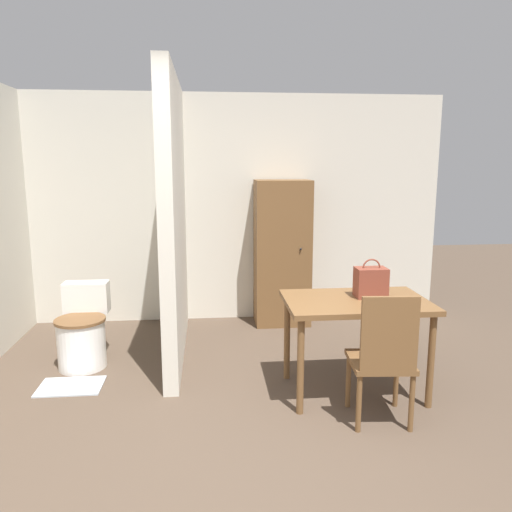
{
  "coord_description": "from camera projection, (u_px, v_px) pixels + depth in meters",
  "views": [
    {
      "loc": [
        -0.1,
        -2.23,
        1.76
      ],
      "look_at": [
        0.26,
        1.45,
        1.07
      ],
      "focal_mm": 35.0,
      "sensor_mm": 36.0,
      "label": 1
    }
  ],
  "objects": [
    {
      "name": "wall_back",
      "position": [
        217.0,
        209.0,
        5.58
      ],
      "size": [
        5.04,
        0.12,
        2.5
      ],
      "color": "beige",
      "rests_on": "ground_plane"
    },
    {
      "name": "handbag",
      "position": [
        371.0,
        282.0,
        3.81
      ],
      "size": [
        0.24,
        0.16,
        0.3
      ],
      "color": "brown",
      "rests_on": "dining_table"
    },
    {
      "name": "toilet",
      "position": [
        83.0,
        333.0,
        4.37
      ],
      "size": [
        0.43,
        0.58,
        0.7
      ],
      "color": "white",
      "rests_on": "ground_plane"
    },
    {
      "name": "space_heater",
      "position": [
        398.0,
        328.0,
        4.71
      ],
      "size": [
        0.3,
        0.16,
        0.44
      ],
      "color": "#2D2D33",
      "rests_on": "ground_plane"
    },
    {
      "name": "bath_mat",
      "position": [
        71.0,
        386.0,
        3.97
      ],
      "size": [
        0.49,
        0.34,
        0.01
      ],
      "color": "#B2BCC6",
      "rests_on": "ground_plane"
    },
    {
      "name": "dining_table",
      "position": [
        356.0,
        311.0,
        3.78
      ],
      "size": [
        1.07,
        0.72,
        0.74
      ],
      "color": "brown",
      "rests_on": "ground_plane"
    },
    {
      "name": "wooden_chair",
      "position": [
        383.0,
        356.0,
        3.32
      ],
      "size": [
        0.44,
        0.44,
        0.93
      ],
      "rotation": [
        0.0,
        0.0,
        -0.08
      ],
      "color": "brown",
      "rests_on": "ground_plane"
    },
    {
      "name": "wooden_cabinet",
      "position": [
        282.0,
        253.0,
        5.44
      ],
      "size": [
        0.59,
        0.45,
        1.58
      ],
      "color": "brown",
      "rests_on": "ground_plane"
    },
    {
      "name": "partition_wall",
      "position": [
        174.0,
        220.0,
        4.53
      ],
      "size": [
        0.12,
        1.95,
        2.5
      ],
      "color": "beige",
      "rests_on": "ground_plane"
    }
  ]
}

